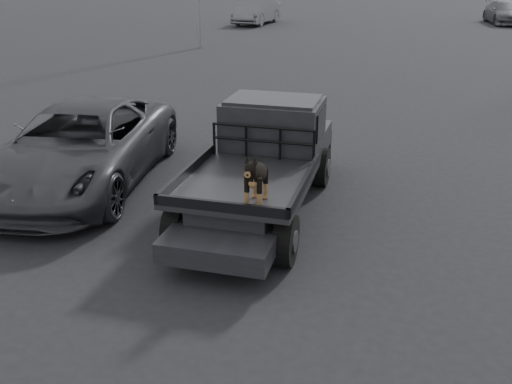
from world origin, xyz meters
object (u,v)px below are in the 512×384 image
(dog, at_px, (257,178))
(flatbed_ute, at_px, (260,187))
(distant_car_a, at_px, (257,11))
(distant_car_b, at_px, (505,13))
(parked_suv, at_px, (81,147))

(dog, bearing_deg, flatbed_ute, 103.16)
(distant_car_a, xyz_separation_m, distant_car_b, (15.92, 4.46, -0.11))
(dog, xyz_separation_m, distant_car_b, (7.60, 35.42, -0.57))
(parked_suv, distance_m, distant_car_a, 29.20)
(flatbed_ute, height_order, parked_suv, parked_suv)
(dog, height_order, distant_car_a, distant_car_a)
(distant_car_b, bearing_deg, distant_car_a, -171.49)
(distant_car_a, bearing_deg, dog, -70.02)
(distant_car_a, bearing_deg, flatbed_ute, -69.92)
(flatbed_ute, relative_size, distant_car_b, 1.09)
(flatbed_ute, xyz_separation_m, parked_suv, (-3.65, 0.37, 0.31))
(flatbed_ute, xyz_separation_m, dog, (0.40, -1.70, 0.83))
(dog, height_order, distant_car_b, dog)
(dog, xyz_separation_m, distant_car_a, (-8.32, 30.96, -0.46))
(dog, xyz_separation_m, parked_suv, (-4.05, 2.07, -0.52))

